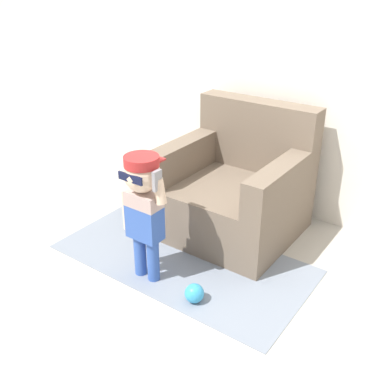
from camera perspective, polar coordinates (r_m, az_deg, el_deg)
name	(u,v)px	position (r m, az deg, el deg)	size (l,w,h in m)	color
ground_plane	(243,247)	(3.53, 6.54, -7.00)	(10.00, 10.00, 0.00)	#ADA89E
wall_back	(302,61)	(3.72, 13.82, 15.86)	(10.00, 0.05, 2.60)	silver
armchair	(235,190)	(3.62, 5.52, 0.31)	(1.02, 0.97, 1.01)	#6B5B4C
person_child	(143,200)	(2.91, -6.20, -0.96)	(0.37, 0.28, 0.91)	#3356AD
side_table	(146,179)	(3.98, -5.86, 1.71)	(0.32, 0.32, 0.47)	#333333
rug	(183,258)	(3.38, -1.21, -8.39)	(1.88, 0.95, 0.01)	gray
toy_ball	(194,293)	(2.96, 0.30, -12.74)	(0.13, 0.13, 0.13)	#3399D1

